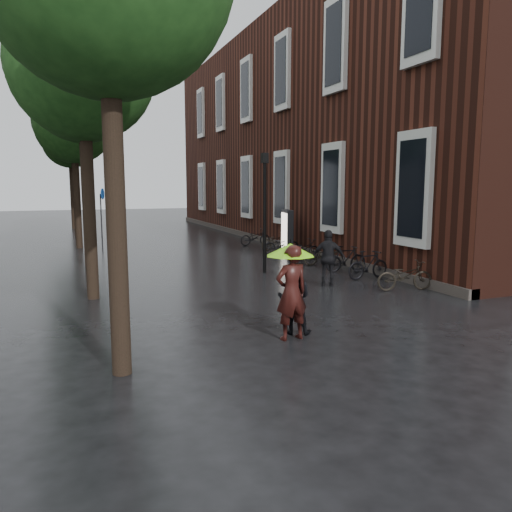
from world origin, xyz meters
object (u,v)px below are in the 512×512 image
person_black (294,298)px  lamp_post (265,201)px  ad_lightbox (287,232)px  parked_bicycles (310,251)px  person_burgundy (291,293)px  pedestrian_walking (328,258)px

person_black → lamp_post: bearing=-78.9°
ad_lightbox → lamp_post: lamp_post is taller
parked_bicycles → lamp_post: bearing=-147.5°
person_burgundy → pedestrian_walking: person_burgundy is taller
person_burgundy → parked_bicycles: 10.53m
parked_bicycles → person_burgundy: bearing=-119.5°
pedestrian_walking → parked_bicycles: bearing=-84.3°
parked_bicycles → pedestrian_walking: bearing=-111.0°
person_black → ad_lightbox: size_ratio=0.75×
person_burgundy → person_black: size_ratio=1.29×
lamp_post → ad_lightbox: bearing=56.2°
pedestrian_walking → person_black: bearing=79.3°
person_burgundy → person_black: person_burgundy is taller
person_black → parked_bicycles: bearing=-90.9°
ad_lightbox → lamp_post: bearing=-111.2°
person_black → parked_bicycles: size_ratio=0.12×
person_black → parked_bicycles: person_black is taller
person_black → person_burgundy: bearing=84.9°
parked_bicycles → ad_lightbox: size_ratio=6.40×
person_burgundy → person_black: bearing=-128.2°
pedestrian_walking → ad_lightbox: ad_lightbox is taller
person_black → pedestrian_walking: bearing=-98.9°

